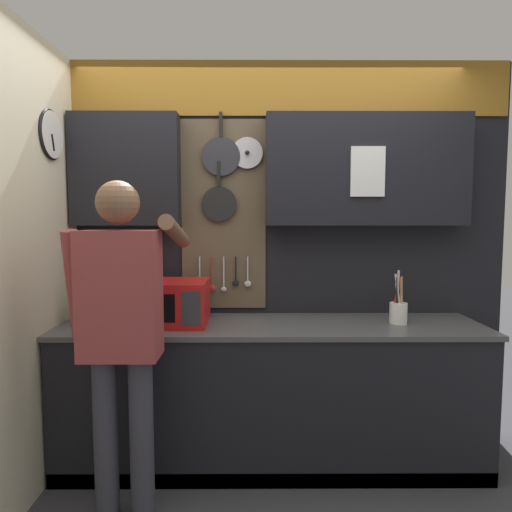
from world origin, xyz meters
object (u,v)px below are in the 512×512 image
object	(u,v)px
microwave	(167,302)
person	(121,321)
utensil_crock	(398,310)
knife_block	(89,309)

from	to	relation	value
microwave	person	xyz separation A→B (m)	(-0.12, -0.54, 0.01)
utensil_crock	person	xyz separation A→B (m)	(-1.54, -0.54, 0.06)
knife_block	utensil_crock	world-z (taller)	utensil_crock
microwave	knife_block	size ratio (longest dim) A/B	2.00
microwave	person	size ratio (longest dim) A/B	0.29
microwave	knife_block	bearing A→B (deg)	179.90
person	knife_block	bearing A→B (deg)	123.35
microwave	utensil_crock	distance (m)	1.42
microwave	knife_block	distance (m)	0.48
microwave	utensil_crock	size ratio (longest dim) A/B	1.51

